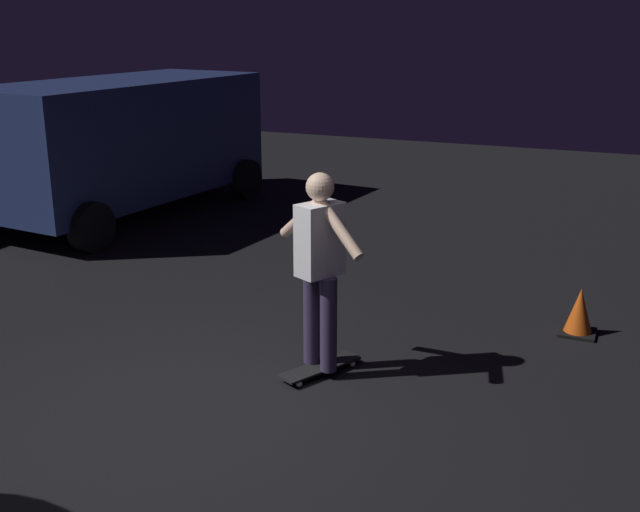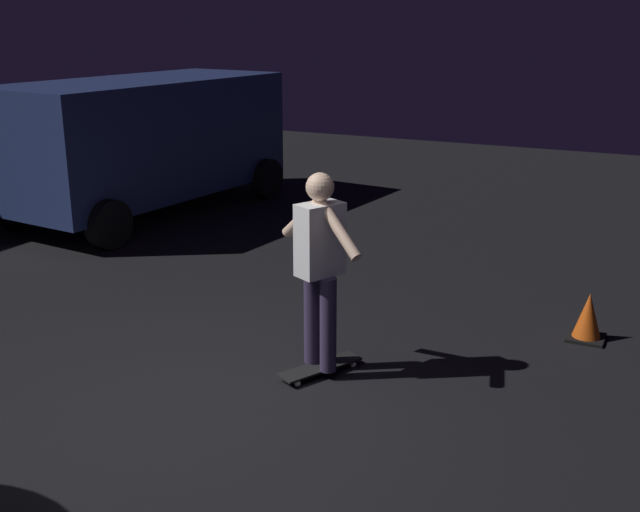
# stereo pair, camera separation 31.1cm
# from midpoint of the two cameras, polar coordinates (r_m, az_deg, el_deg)

# --- Properties ---
(ground_plane) EXTENTS (28.00, 28.00, 0.00)m
(ground_plane) POSITION_cam_midpoint_polar(r_m,az_deg,el_deg) (6.17, -8.99, -11.40)
(ground_plane) COLOR black
(parked_van) EXTENTS (4.78, 2.62, 2.03)m
(parked_van) POSITION_cam_midpoint_polar(r_m,az_deg,el_deg) (12.24, -11.92, 8.46)
(parked_van) COLOR navy
(parked_van) RESTS_ON ground_plane
(skateboard_ridden) EXTENTS (0.79, 0.52, 0.07)m
(skateboard_ridden) POSITION_cam_midpoint_polar(r_m,az_deg,el_deg) (6.73, 1.34, -8.14)
(skateboard_ridden) COLOR black
(skateboard_ridden) RESTS_ON ground_plane
(skater) EXTENTS (0.51, 0.92, 1.67)m
(skater) POSITION_cam_midpoint_polar(r_m,az_deg,el_deg) (6.37, 1.40, -0.12)
(skater) COLOR #382D4C
(skater) RESTS_ON skateboard_ridden
(traffic_cone) EXTENTS (0.34, 0.34, 0.46)m
(traffic_cone) POSITION_cam_midpoint_polar(r_m,az_deg,el_deg) (7.81, 20.05, -4.31)
(traffic_cone) COLOR black
(traffic_cone) RESTS_ON ground_plane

